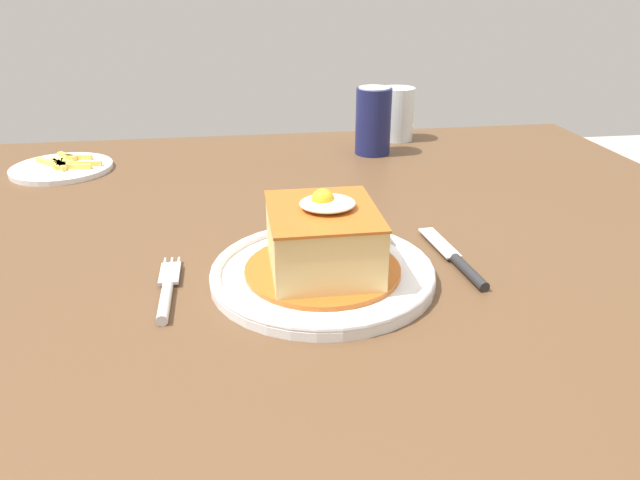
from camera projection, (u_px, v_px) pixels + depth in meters
name	position (u px, v px, depth m)	size (l,w,h in m)	color
dining_table	(273.00, 294.00, 0.82)	(1.36, 1.06, 0.73)	brown
main_plate	(323.00, 272.00, 0.67)	(0.25, 0.25, 0.02)	white
sandwich_meal	(323.00, 241.00, 0.65)	(0.17, 0.17, 0.10)	#B75B1E
fork	(167.00, 292.00, 0.63)	(0.02, 0.14, 0.01)	silver
knife	(460.00, 263.00, 0.69)	(0.03, 0.17, 0.01)	#262628
soda_can	(373.00, 121.00, 1.11)	(0.07, 0.07, 0.12)	#191E51
drinking_glass	(397.00, 117.00, 1.21)	(0.07, 0.07, 0.10)	gold
side_plate_fries	(62.00, 168.00, 1.03)	(0.17, 0.17, 0.02)	white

